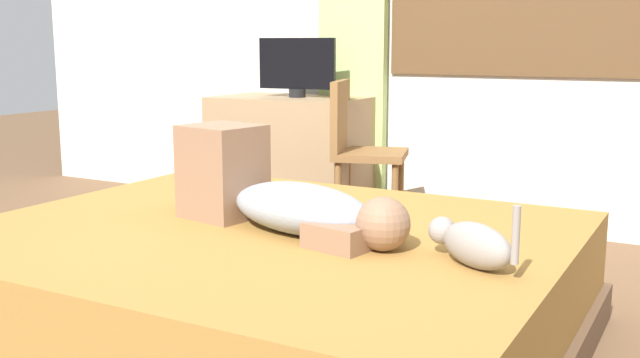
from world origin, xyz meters
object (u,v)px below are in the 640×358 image
Objects in this scene: tv_monitor at (297,67)px; cup at (343,93)px; person_lying at (279,196)px; desk at (291,158)px; chair_by_desk at (358,146)px; bed at (268,287)px; cat at (472,243)px.

cup is (0.31, -0.02, -0.14)m from tv_monitor.
tv_monitor is 6.04× the size of cup.
person_lying is at bearing -61.18° from tv_monitor.
person_lying reaches higher than desk.
person_lying is at bearing -73.99° from chair_by_desk.
cup is (0.36, -0.02, 0.41)m from desk.
bed is 26.07× the size of cup.
cup is at bearing 108.91° from bed.
person_lying is 11.86× the size of cup.
tv_monitor is 0.56× the size of chair_by_desk.
bed is 2.30× the size of desk.
cat is at bearing -46.67° from desk.
cat is at bearing -47.51° from tv_monitor.
person_lying is (0.04, 0.02, 0.33)m from bed.
bed is 2.41× the size of chair_by_desk.
desk is 0.61m from chair_by_desk.
bed is 1.97m from desk.
person_lying is 0.73m from cat.
person_lying is 1.10× the size of chair_by_desk.
tv_monitor reaches higher than cup.
cup is at bearing 110.29° from person_lying.
cup is 0.09× the size of chair_by_desk.
cup is (-1.34, 1.79, 0.28)m from cat.
tv_monitor is at bearing 157.49° from chair_by_desk.
person_lying is 1.96× the size of tv_monitor.
bed is 4.32× the size of tv_monitor.
bed is at bearing -75.58° from chair_by_desk.
person_lying reaches higher than cat.
cat is at bearing -8.29° from person_lying.
cup is (-0.58, 1.70, 0.57)m from bed.
desk reaches higher than bed.
person_lying is 1.98m from desk.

